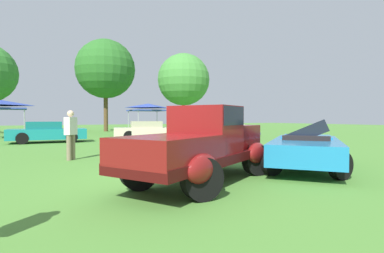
# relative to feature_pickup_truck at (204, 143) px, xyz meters

# --- Properties ---
(ground_plane) EXTENTS (120.00, 120.00, 0.00)m
(ground_plane) POSITION_rel_feature_pickup_truck_xyz_m (-0.41, 0.43, -0.87)
(ground_plane) COLOR #4C8433
(feature_pickup_truck) EXTENTS (4.70, 3.52, 1.70)m
(feature_pickup_truck) POSITION_rel_feature_pickup_truck_xyz_m (0.00, 0.00, 0.00)
(feature_pickup_truck) COLOR #400B0B
(feature_pickup_truck) RESTS_ON ground_plane
(neighbor_convertible) EXTENTS (4.46, 4.12, 1.40)m
(neighbor_convertible) POSITION_rel_feature_pickup_truck_xyz_m (3.52, 0.22, -0.29)
(neighbor_convertible) COLOR #1E7AB7
(neighbor_convertible) RESTS_ON ground_plane
(show_car_teal) EXTENTS (4.26, 1.93, 1.22)m
(show_car_teal) POSITION_rel_feature_pickup_truck_xyz_m (-2.45, 13.65, -0.27)
(show_car_teal) COLOR teal
(show_car_teal) RESTS_ON ground_plane
(show_car_cream) EXTENTS (4.72, 2.73, 1.22)m
(show_car_cream) POSITION_rel_feature_pickup_truck_xyz_m (3.48, 12.87, -0.27)
(show_car_cream) COLOR beige
(show_car_cream) RESTS_ON ground_plane
(show_car_charcoal) EXTENTS (3.98, 1.97, 1.22)m
(show_car_charcoal) POSITION_rel_feature_pickup_truck_xyz_m (9.47, 12.22, -0.27)
(show_car_charcoal) COLOR #28282D
(show_car_charcoal) RESTS_ON ground_plane
(spectator_near_truck) EXTENTS (0.45, 0.45, 1.69)m
(spectator_near_truck) POSITION_rel_feature_pickup_truck_xyz_m (-2.15, 5.22, 0.04)
(spectator_near_truck) COLOR #7F7056
(spectator_near_truck) RESTS_ON ground_plane
(canopy_tent_left_field) EXTENTS (3.19, 3.19, 2.71)m
(canopy_tent_left_field) POSITION_rel_feature_pickup_truck_xyz_m (-5.07, 19.71, 1.55)
(canopy_tent_left_field) COLOR #B7B7BC
(canopy_tent_left_field) RESTS_ON ground_plane
(canopy_tent_center_field) EXTENTS (3.11, 3.11, 2.71)m
(canopy_tent_center_field) POSITION_rel_feature_pickup_truck_xyz_m (6.04, 19.75, 1.55)
(canopy_tent_center_field) COLOR #B7B7BC
(canopy_tent_center_field) RESTS_ON ground_plane
(treeline_center) EXTENTS (6.21, 6.21, 9.72)m
(treeline_center) POSITION_rel_feature_pickup_truck_xyz_m (3.89, 26.79, 5.73)
(treeline_center) COLOR brown
(treeline_center) RESTS_ON ground_plane
(treeline_mid_right) EXTENTS (6.27, 6.27, 9.20)m
(treeline_mid_right) POSITION_rel_feature_pickup_truck_xyz_m (13.22, 26.90, 5.19)
(treeline_mid_right) COLOR #47331E
(treeline_mid_right) RESTS_ON ground_plane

